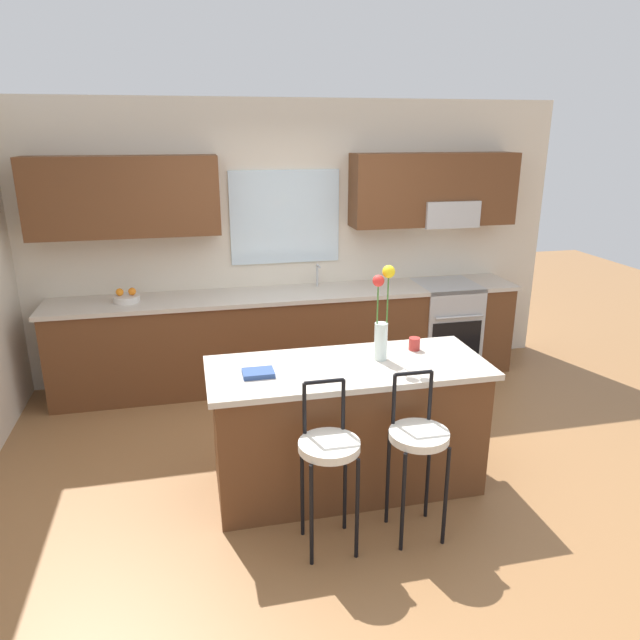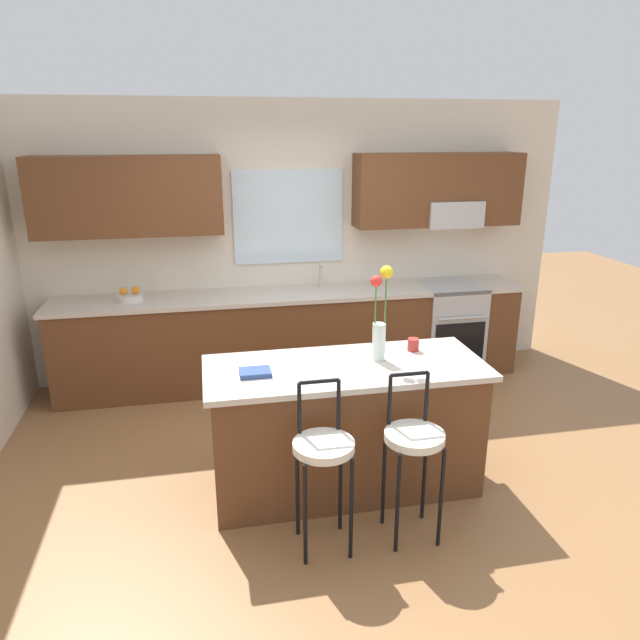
% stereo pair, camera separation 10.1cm
% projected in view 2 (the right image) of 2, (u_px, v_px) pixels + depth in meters
% --- Properties ---
extents(ground_plane, '(14.00, 14.00, 0.00)m').
position_uv_depth(ground_plane, '(332.00, 470.00, 4.36)').
color(ground_plane, olive).
extents(back_wall_assembly, '(5.60, 0.50, 2.70)m').
position_uv_depth(back_wall_assembly, '(292.00, 227.00, 5.75)').
color(back_wall_assembly, beige).
rests_on(back_wall_assembly, ground).
extents(counter_run, '(4.56, 0.64, 0.92)m').
position_uv_depth(counter_run, '(295.00, 336.00, 5.80)').
color(counter_run, brown).
rests_on(counter_run, ground).
extents(sink_faucet, '(0.02, 0.13, 0.23)m').
position_uv_depth(sink_faucet, '(321.00, 273.00, 5.81)').
color(sink_faucet, '#B7BABC').
rests_on(sink_faucet, counter_run).
extents(oven_range, '(0.60, 0.64, 0.92)m').
position_uv_depth(oven_range, '(448.00, 327.00, 6.08)').
color(oven_range, '#B7BABC').
rests_on(oven_range, ground).
extents(kitchen_island, '(1.88, 0.76, 0.92)m').
position_uv_depth(kitchen_island, '(345.00, 426.00, 4.04)').
color(kitchen_island, brown).
rests_on(kitchen_island, ground).
extents(bar_stool_near, '(0.36, 0.36, 1.04)m').
position_uv_depth(bar_stool_near, '(323.00, 453.00, 3.38)').
color(bar_stool_near, black).
rests_on(bar_stool_near, ground).
extents(bar_stool_middle, '(0.36, 0.36, 1.04)m').
position_uv_depth(bar_stool_middle, '(414.00, 443.00, 3.49)').
color(bar_stool_middle, black).
rests_on(bar_stool_middle, ground).
extents(flower_vase, '(0.15, 0.09, 0.65)m').
position_uv_depth(flower_vase, '(380.00, 320.00, 3.91)').
color(flower_vase, silver).
rests_on(flower_vase, kitchen_island).
extents(mug_ceramic, '(0.08, 0.08, 0.09)m').
position_uv_depth(mug_ceramic, '(413.00, 345.00, 4.15)').
color(mug_ceramic, '#A52D28').
rests_on(mug_ceramic, kitchen_island).
extents(cookbook, '(0.20, 0.15, 0.03)m').
position_uv_depth(cookbook, '(255.00, 372.00, 3.74)').
color(cookbook, navy).
rests_on(cookbook, kitchen_island).
extents(fruit_bowl_oranges, '(0.24, 0.24, 0.13)m').
position_uv_depth(fruit_bowl_oranges, '(130.00, 296.00, 5.36)').
color(fruit_bowl_oranges, silver).
rests_on(fruit_bowl_oranges, counter_run).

